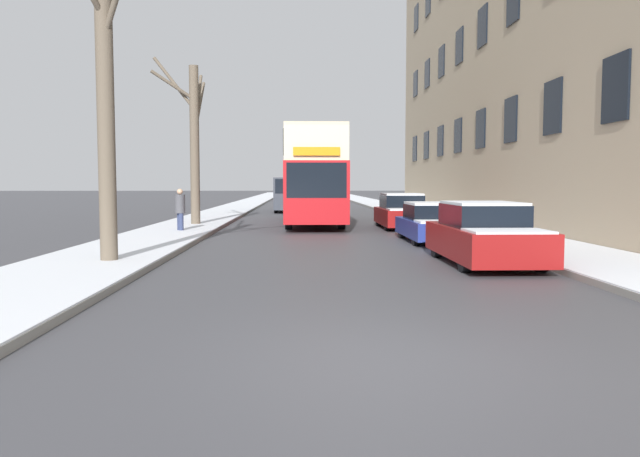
{
  "coord_description": "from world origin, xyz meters",
  "views": [
    {
      "loc": [
        -1.1,
        -6.52,
        1.9
      ],
      "look_at": [
        -0.32,
        17.04,
        0.2
      ],
      "focal_mm": 35.0,
      "sensor_mm": 36.0,
      "label": 1
    }
  ],
  "objects": [
    {
      "name": "ground_plane",
      "position": [
        0.0,
        0.0,
        0.0
      ],
      "size": [
        320.0,
        320.0,
        0.0
      ],
      "primitive_type": "plane",
      "color": "#424247"
    },
    {
      "name": "sidewalk_left",
      "position": [
        -5.87,
        53.0,
        0.08
      ],
      "size": [
        3.04,
        130.0,
        0.16
      ],
      "color": "gray",
      "rests_on": "ground"
    },
    {
      "name": "sidewalk_right",
      "position": [
        5.87,
        53.0,
        0.08
      ],
      "size": [
        3.04,
        130.0,
        0.16
      ],
      "color": "gray",
      "rests_on": "ground"
    },
    {
      "name": "terrace_facade_right",
      "position": [
        11.89,
        24.59,
        8.78
      ],
      "size": [
        9.1,
        37.69,
        17.54
      ],
      "color": "tan",
      "rests_on": "ground"
    },
    {
      "name": "bare_tree_left_0",
      "position": [
        -5.44,
        7.82,
        4.3
      ],
      "size": [
        2.78,
        3.6,
        8.66
      ],
      "color": "brown",
      "rests_on": "ground"
    },
    {
      "name": "bare_tree_left_1",
      "position": [
        -5.68,
        20.8,
        3.85
      ],
      "size": [
        2.04,
        3.19,
        7.39
      ],
      "color": "brown",
      "rests_on": "ground"
    },
    {
      "name": "double_decker_bus",
      "position": [
        -0.45,
        22.71,
        2.41
      ],
      "size": [
        2.56,
        11.37,
        4.25
      ],
      "color": "red",
      "rests_on": "ground"
    },
    {
      "name": "parked_car_0",
      "position": [
        3.27,
        8.03,
        0.68
      ],
      "size": [
        1.87,
        4.58,
        1.47
      ],
      "color": "maroon",
      "rests_on": "ground"
    },
    {
      "name": "parked_car_1",
      "position": [
        3.27,
        13.75,
        0.6
      ],
      "size": [
        1.8,
        4.33,
        1.29
      ],
      "color": "navy",
      "rests_on": "ground"
    },
    {
      "name": "parked_car_2",
      "position": [
        3.27,
        19.88,
        0.68
      ],
      "size": [
        1.86,
        4.53,
        1.49
      ],
      "color": "maroon",
      "rests_on": "ground"
    },
    {
      "name": "oncoming_van",
      "position": [
        -1.74,
        35.5,
        1.24
      ],
      "size": [
        2.0,
        5.7,
        2.29
      ],
      "color": "#333842",
      "rests_on": "ground"
    },
    {
      "name": "pedestrian_left_sidewalk",
      "position": [
        -5.57,
        16.94,
        0.94
      ],
      "size": [
        0.37,
        0.37,
        1.71
      ],
      "rotation": [
        0.0,
        0.0,
        2.12
      ],
      "color": "navy",
      "rests_on": "ground"
    }
  ]
}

